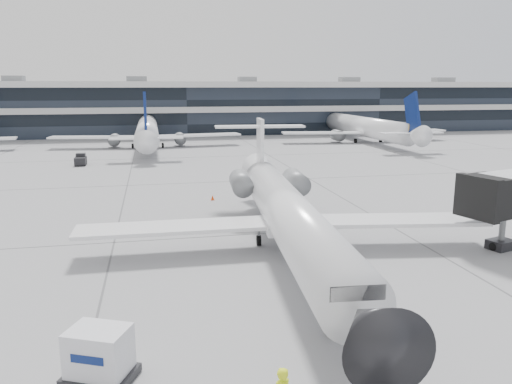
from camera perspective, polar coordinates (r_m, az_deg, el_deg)
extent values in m
plane|color=gray|center=(35.48, 0.46, -4.78)|extent=(220.00, 220.00, 0.00)
cube|color=black|center=(115.54, -8.28, 9.27)|extent=(170.00, 22.00, 10.00)
cylinder|color=white|center=(30.41, 3.87, -2.81)|extent=(5.11, 26.09, 2.92)
cone|color=black|center=(17.27, 13.11, -15.03)|extent=(3.16, 3.26, 2.92)
cone|color=white|center=(44.55, 0.37, 2.39)|extent=(3.06, 3.68, 2.77)
cube|color=white|center=(31.18, -9.35, -4.01)|extent=(11.93, 2.99, 0.24)
cube|color=white|center=(33.59, 15.38, -3.13)|extent=(12.18, 4.61, 0.24)
cylinder|color=slate|center=(38.59, -1.72, 1.05)|extent=(1.93, 3.80, 1.62)
cylinder|color=slate|center=(39.21, 4.59, 1.19)|extent=(1.93, 3.80, 1.62)
cube|color=white|center=(43.59, 0.49, 5.19)|extent=(0.54, 2.83, 4.86)
cube|color=white|center=(43.85, 0.42, 7.50)|extent=(7.90, 2.38, 0.17)
cylinder|color=black|center=(21.82, 8.96, -15.26)|extent=(0.25, 0.62, 0.61)
cylinder|color=black|center=(32.81, 0.32, -5.56)|extent=(0.32, 0.71, 0.69)
cylinder|color=black|center=(33.36, 5.88, -5.33)|extent=(0.32, 0.71, 0.69)
cube|color=black|center=(33.81, 25.23, -0.38)|extent=(2.98, 3.33, 2.44)
cylinder|color=slate|center=(35.54, 26.31, -3.98)|extent=(0.38, 0.38, 2.44)
cube|color=black|center=(35.78, 26.17, -5.40)|extent=(1.86, 1.62, 0.61)
cube|color=black|center=(19.66, -17.32, -19.37)|extent=(2.86, 2.55, 0.29)
cube|color=silver|center=(19.19, -17.51, -16.91)|extent=(2.49, 2.24, 1.63)
cone|color=#DE3D0B|center=(45.92, -4.98, -0.63)|extent=(0.31, 0.31, 0.49)
cube|color=#DE3D0B|center=(45.97, -4.98, -0.91)|extent=(0.36, 0.36, 0.03)
cube|color=black|center=(69.97, -19.41, 3.39)|extent=(1.45, 2.41, 0.97)
cube|color=black|center=(70.41, -19.39, 3.97)|extent=(1.21, 1.00, 0.54)
cylinder|color=black|center=(70.94, -19.79, 3.18)|extent=(0.20, 0.48, 0.48)
cylinder|color=black|center=(70.80, -18.83, 3.23)|extent=(0.20, 0.48, 0.48)
cylinder|color=black|center=(69.24, -19.95, 2.97)|extent=(0.20, 0.48, 0.48)
cylinder|color=black|center=(69.10, -18.97, 3.02)|extent=(0.20, 0.48, 0.48)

